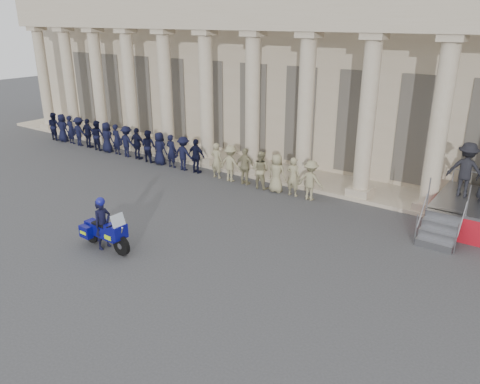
% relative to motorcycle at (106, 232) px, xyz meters
% --- Properties ---
extents(ground, '(90.00, 90.00, 0.00)m').
position_rel_motorcycle_xyz_m(ground, '(0.84, 0.73, -0.58)').
color(ground, '#3C3C3E').
rests_on(ground, ground).
extents(building, '(40.00, 12.50, 9.00)m').
position_rel_motorcycle_xyz_m(building, '(0.84, 15.47, 3.95)').
color(building, tan).
rests_on(building, ground).
extents(officer_rank, '(17.72, 0.61, 1.61)m').
position_rel_motorcycle_xyz_m(officer_rank, '(-5.25, 7.44, 0.23)').
color(officer_rank, black).
rests_on(officer_rank, ground).
extents(motorcycle, '(2.07, 0.85, 1.33)m').
position_rel_motorcycle_xyz_m(motorcycle, '(0.00, 0.00, 0.00)').
color(motorcycle, black).
rests_on(motorcycle, ground).
extents(rider, '(0.40, 0.60, 1.69)m').
position_rel_motorcycle_xyz_m(rider, '(-0.11, 0.00, 0.27)').
color(rider, black).
rests_on(rider, ground).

